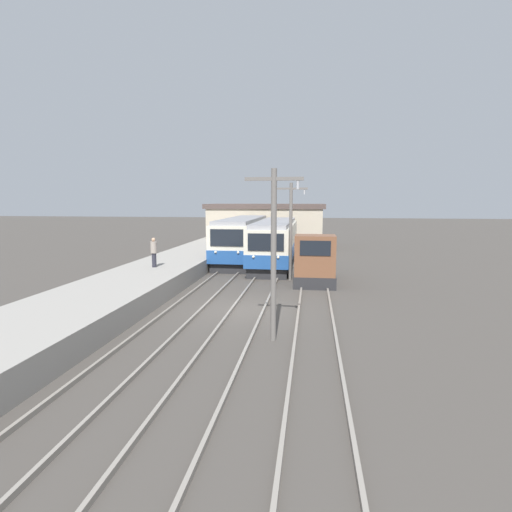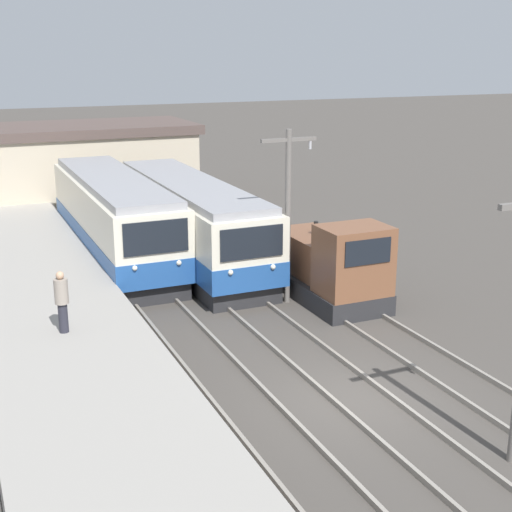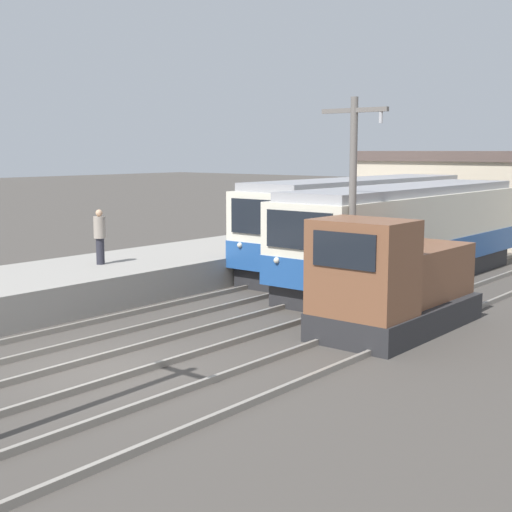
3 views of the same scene
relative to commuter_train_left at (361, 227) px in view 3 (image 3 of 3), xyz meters
The scene contains 10 objects.
ground_plane 15.10m from the commuter_train_left, 80.02° to the right, with size 200.00×200.00×0.00m, color #47423D.
track_left 14.86m from the commuter_train_left, 90.00° to the right, with size 1.54×60.00×0.14m.
track_center 15.13m from the commuter_train_left, 79.27° to the right, with size 1.54×60.00×0.14m.
track_right 15.96m from the commuter_train_left, 68.57° to the right, with size 1.54×60.00×0.14m.
commuter_train_left is the anchor object (origin of this frame).
commuter_train_center 3.16m from the commuter_train_left, 27.64° to the right, with size 2.84×12.98×3.41m.
shunting_locomotive 9.82m from the commuter_train_left, 53.75° to the right, with size 2.40×5.28×3.00m.
catenary_mast_mid 8.82m from the commuter_train_left, 60.17° to the right, with size 2.00×0.20×6.01m.
person_on_platform 10.44m from the commuter_train_left, 110.58° to the right, with size 0.38×0.38×1.76m.
station_building 11.26m from the commuter_train_left, 86.72° to the left, with size 12.60×6.30×4.59m.
Camera 3 is at (11.92, -9.13, 4.61)m, focal length 50.00 mm.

